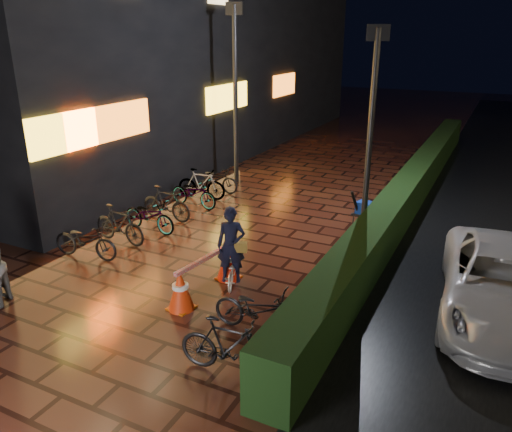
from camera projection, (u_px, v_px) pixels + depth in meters
The scene contains 11 objects.
ground at pixel (154, 298), 9.49m from camera, with size 80.00×80.00×0.00m, color #381911.
hedge at pixel (412, 186), 14.64m from camera, with size 0.70×20.00×1.00m, color black.
van at pixel (505, 285), 8.63m from camera, with size 2.07×4.49×1.25m, color #BCBCC1.
storefront_block at pixel (134, 39), 21.57m from camera, with size 12.09×22.00×9.00m.
lamp_post_hedge at pixel (370, 133), 10.79m from camera, with size 0.47×0.21×4.90m.
lamp_post_sf at pixel (235, 88), 15.80m from camera, with size 0.54×0.20×5.61m.
cyclist at pixel (232, 257), 9.79m from camera, with size 0.79×1.21×1.63m.
traffic_barrier at pixel (206, 275), 9.54m from camera, with size 0.67×1.91×0.77m.
cart_assembly at pixel (365, 209), 12.61m from camera, with size 0.68×0.57×1.05m.
parked_bikes_storefront at pixel (167, 203), 13.38m from camera, with size 1.89×6.19×0.92m.
parked_bikes_hedge at pixel (245, 326), 7.78m from camera, with size 1.69×1.76×0.92m.
Camera 1 is at (5.49, -6.61, 4.74)m, focal length 35.00 mm.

